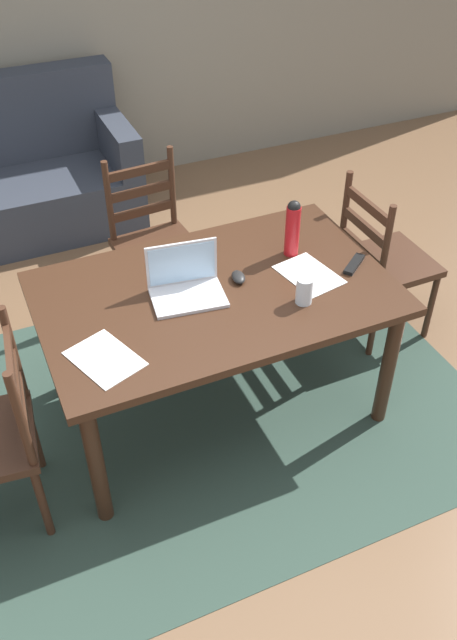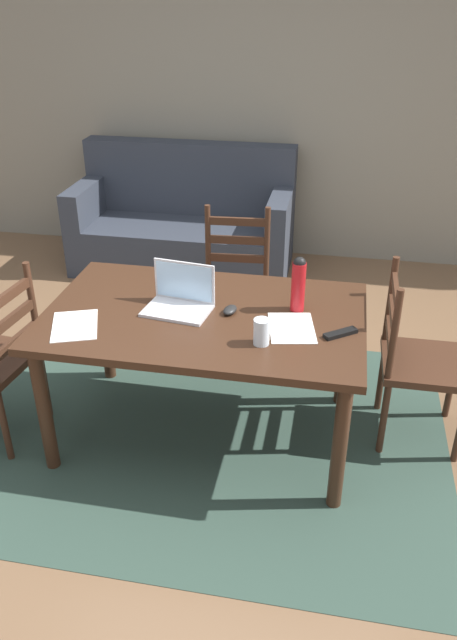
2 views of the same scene
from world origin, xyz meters
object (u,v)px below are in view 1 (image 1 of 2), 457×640
(dining_table, at_px, (215,305))
(chair_right_far, at_px, (383,262))
(tv_remote, at_px, (354,264))
(drinking_glass, at_px, (304,291))
(couch, at_px, (0,182))
(laptop, at_px, (185,282))
(water_bottle, at_px, (293,227))
(computer_mouse, at_px, (238,277))
(chair_far_head, at_px, (156,245))

(dining_table, xyz_separation_m, chair_right_far, (1.08, 0.20, -0.19))
(dining_table, xyz_separation_m, tv_remote, (0.67, -0.09, 0.10))
(dining_table, relative_size, drinking_glass, 12.73)
(couch, bearing_deg, laptop, -75.83)
(water_bottle, height_order, computer_mouse, water_bottle)
(laptop, bearing_deg, drinking_glass, -31.23)
(water_bottle, distance_m, computer_mouse, 0.36)
(dining_table, height_order, couch, couch)
(chair_right_far, height_order, couch, couch)
(dining_table, distance_m, chair_right_far, 1.11)
(water_bottle, distance_m, tv_remote, 0.34)
(dining_table, distance_m, drinking_glass, 0.42)
(chair_far_head, distance_m, water_bottle, 0.97)
(couch, xyz_separation_m, computer_mouse, (0.80, -2.18, 0.40))
(laptop, bearing_deg, water_bottle, 8.62)
(dining_table, relative_size, couch, 0.88)
(couch, height_order, water_bottle, water_bottle)
(chair_far_head, relative_size, computer_mouse, 9.50)
(drinking_glass, bearing_deg, laptop, 148.77)
(laptop, bearing_deg, computer_mouse, -1.77)
(computer_mouse, bearing_deg, couch, 121.26)
(couch, relative_size, water_bottle, 6.31)
(tv_remote, bearing_deg, water_bottle, 8.73)
(couch, xyz_separation_m, drinking_glass, (0.99, -2.44, 0.44))
(couch, distance_m, water_bottle, 2.42)
(laptop, relative_size, drinking_glass, 2.79)
(drinking_glass, bearing_deg, dining_table, 143.49)
(couch, bearing_deg, tv_remote, -59.62)
(dining_table, height_order, tv_remote, tv_remote)
(laptop, xyz_separation_m, computer_mouse, (0.25, -0.01, -0.04))
(laptop, bearing_deg, couch, 104.17)
(chair_right_far, bearing_deg, couch, 131.19)
(laptop, distance_m, computer_mouse, 0.26)
(water_bottle, height_order, tv_remote, water_bottle)
(dining_table, bearing_deg, tv_remote, -7.79)
(water_bottle, relative_size, drinking_glass, 2.30)
(laptop, height_order, drinking_glass, laptop)
(chair_right_far, bearing_deg, computer_mouse, -169.81)
(drinking_glass, bearing_deg, couch, 112.18)
(dining_table, distance_m, tv_remote, 0.68)
(couch, height_order, laptop, couch)
(couch, bearing_deg, computer_mouse, -69.79)
(laptop, xyz_separation_m, tv_remote, (0.80, -0.13, -0.05))
(drinking_glass, relative_size, computer_mouse, 1.24)
(dining_table, bearing_deg, chair_far_head, 90.20)
(drinking_glass, distance_m, tv_remote, 0.38)
(dining_table, distance_m, computer_mouse, 0.16)
(chair_right_far, relative_size, tv_remote, 5.59)
(laptop, xyz_separation_m, drinking_glass, (0.45, -0.27, 0.00))
(chair_right_far, relative_size, drinking_glass, 7.64)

